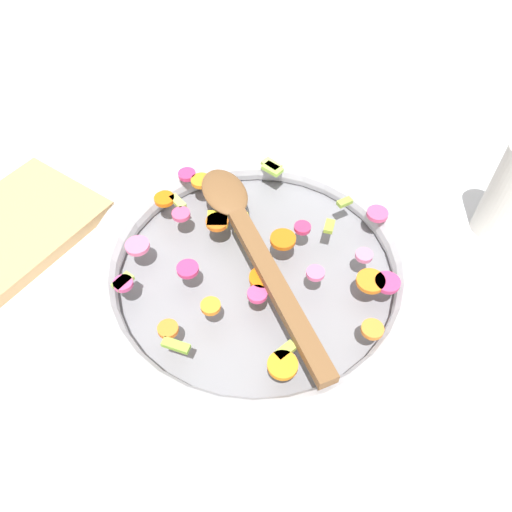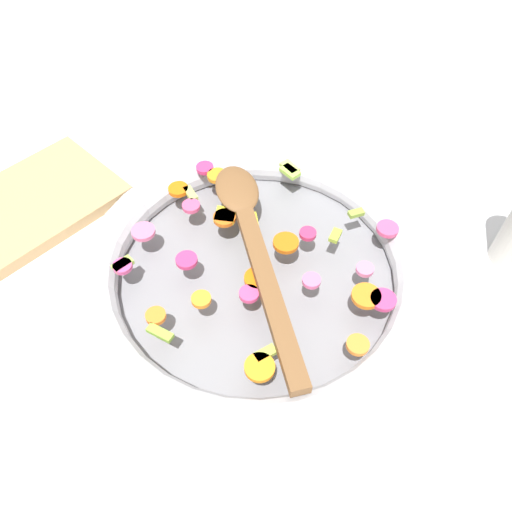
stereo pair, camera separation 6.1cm
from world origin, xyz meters
name	(u,v)px [view 1 (the left image)]	position (x,y,z in m)	size (l,w,h in m)	color
ground_plane	(256,280)	(0.00, 0.00, 0.00)	(4.00, 4.00, 0.00)	silver
skillet	(256,270)	(0.00, 0.00, 0.02)	(0.44, 0.44, 0.05)	slate
chopped_vegetables	(254,251)	(0.00, 0.01, 0.05)	(0.32, 0.35, 0.01)	orange
wooden_spoon	(250,238)	(0.01, 0.02, 0.06)	(0.21, 0.31, 0.01)	brown
pepper_mill	(509,188)	(0.26, -0.22, 0.08)	(0.05, 0.05, 0.17)	#B2ADA3
cutting_board	(9,232)	(-0.13, 0.32, 0.01)	(0.24, 0.17, 0.02)	tan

